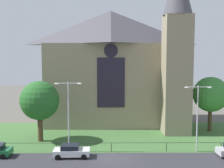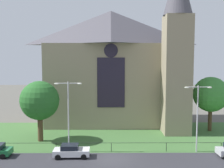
{
  "view_description": "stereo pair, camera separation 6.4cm",
  "coord_description": "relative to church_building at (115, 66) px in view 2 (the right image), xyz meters",
  "views": [
    {
      "loc": [
        -0.42,
        -30.5,
        11.49
      ],
      "look_at": [
        -0.08,
        8.0,
        7.93
      ],
      "focal_mm": 43.78,
      "sensor_mm": 36.0,
      "label": 1
    },
    {
      "loc": [
        -0.36,
        -30.5,
        11.49
      ],
      "look_at": [
        -0.08,
        8.0,
        7.93
      ],
      "focal_mm": 43.78,
      "sensor_mm": 36.0,
      "label": 2
    }
  ],
  "objects": [
    {
      "name": "ground",
      "position": [
        -0.57,
        -8.39,
        -10.27
      ],
      "size": [
        160.0,
        160.0,
        0.0
      ],
      "primitive_type": "plane",
      "color": "#56544C"
    },
    {
      "name": "road_asphalt",
      "position": [
        -0.57,
        -20.39,
        -10.27
      ],
      "size": [
        120.0,
        8.0,
        0.01
      ],
      "primitive_type": "cube",
      "color": "#2D2D33",
      "rests_on": "ground"
    },
    {
      "name": "grass_verge",
      "position": [
        -0.57,
        -10.39,
        -10.27
      ],
      "size": [
        120.0,
        20.0,
        0.01
      ],
      "primitive_type": "cube",
      "color": "#3D6633",
      "rests_on": "ground"
    },
    {
      "name": "church_building",
      "position": [
        0.0,
        0.0,
        0.0
      ],
      "size": [
        23.2,
        16.2,
        26.0
      ],
      "color": "gray",
      "rests_on": "ground"
    },
    {
      "name": "iron_railing",
      "position": [
        -0.77,
        -15.89,
        -9.31
      ],
      "size": [
        27.47,
        0.07,
        1.13
      ],
      "color": "black",
      "rests_on": "ground"
    },
    {
      "name": "tree_right_far",
      "position": [
        15.07,
        -6.06,
        -4.42
      ],
      "size": [
        5.56,
        5.56,
        8.66
      ],
      "color": "#4C3823",
      "rests_on": "ground"
    },
    {
      "name": "tree_left_near",
      "position": [
        -10.68,
        -11.42,
        -4.57
      ],
      "size": [
        5.42,
        5.42,
        8.46
      ],
      "color": "#4C3823",
      "rests_on": "ground"
    },
    {
      "name": "streetlamp_near",
      "position": [
        -6.02,
        -15.99,
        -4.75
      ],
      "size": [
        3.37,
        0.26,
        8.75
      ],
      "color": "#B2B2B7",
      "rests_on": "ground"
    },
    {
      "name": "streetlamp_far",
      "position": [
        9.8,
        -15.99,
        -5.01
      ],
      "size": [
        3.37,
        0.26,
        8.27
      ],
      "color": "#B2B2B7",
      "rests_on": "ground"
    },
    {
      "name": "parked_car_white",
      "position": [
        -5.48,
        -17.79,
        -9.53
      ],
      "size": [
        4.25,
        2.12,
        1.51
      ],
      "rotation": [
        0.0,
        0.0,
        0.03
      ],
      "color": "silver",
      "rests_on": "ground"
    }
  ]
}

